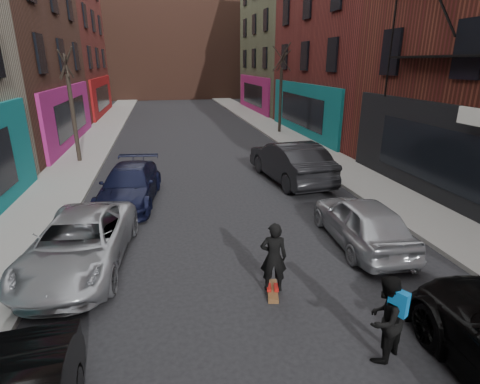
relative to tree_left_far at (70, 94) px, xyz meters
name	(u,v)px	position (x,y,z in m)	size (l,w,h in m)	color
sidewalk_left	(108,125)	(-0.05, 12.00, -3.31)	(2.50, 84.00, 0.13)	gray
sidewalk_right	(259,120)	(12.45, 12.00, -3.31)	(2.50, 84.00, 0.13)	gray
building_far	(171,46)	(6.20, 38.00, 3.62)	(40.00, 10.00, 14.00)	#47281E
tree_left_far	(70,94)	(0.00, 0.00, 0.00)	(2.00, 2.00, 6.50)	black
tree_right_far	(281,82)	(12.40, 6.00, 0.15)	(2.00, 2.00, 6.80)	black
parked_left_far	(80,243)	(2.03, -10.78, -2.73)	(2.16, 4.68, 1.30)	#96989E
parked_left_end	(130,185)	(2.91, -6.34, -2.72)	(1.85, 4.56, 1.32)	black
parked_right_far	(362,221)	(9.40, -11.05, -2.70)	(1.61, 4.00, 1.36)	#989BA0
parked_right_end	(290,161)	(9.40, -4.97, -2.53)	(1.81, 5.19, 1.71)	black
skateboard	(272,291)	(6.33, -12.84, -3.33)	(0.22, 0.80, 0.10)	brown
skateboarder	(274,257)	(6.33, -12.84, -2.49)	(0.58, 0.38, 1.58)	black
pedestrian	(385,319)	(7.60, -15.04, -2.59)	(0.96, 0.89, 1.57)	black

